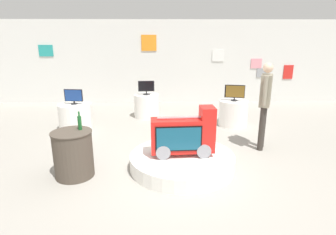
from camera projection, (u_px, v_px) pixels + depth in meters
ground_plane at (171, 166)px, 5.04m from camera, size 30.00×30.00×0.00m
back_wall_display at (167, 62)px, 9.69m from camera, size 12.69×0.13×2.88m
main_display_pedestal at (182, 161)px, 4.95m from camera, size 1.88×1.88×0.25m
novelty_firetruck_tv at (184, 136)px, 4.82m from camera, size 1.12×0.46×0.87m
display_pedestal_left_rear at (147, 106)px, 8.10m from camera, size 0.73×0.73×0.68m
tv_on_left_rear at (146, 87)px, 7.94m from camera, size 0.47×0.20×0.40m
display_pedestal_center_rear at (233, 113)px, 7.31m from camera, size 0.76×0.76×0.68m
tv_on_center_rear at (235, 92)px, 7.14m from camera, size 0.51×0.17×0.42m
display_pedestal_right_rear at (76, 117)px, 6.94m from camera, size 0.82×0.82×0.68m
tv_on_right_rear at (73, 96)px, 6.79m from camera, size 0.46×0.16×0.37m
side_table_round at (73, 154)px, 4.58m from camera, size 0.67×0.67×0.79m
bottle_on_side_table at (80, 122)px, 4.54m from camera, size 0.06×0.06×0.31m
shopper_browsing_near_truck at (265, 100)px, 5.57m from camera, size 0.34×0.52×1.80m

